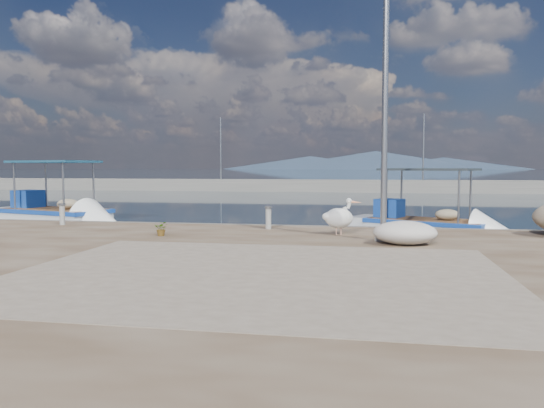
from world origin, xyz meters
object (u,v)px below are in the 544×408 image
Objects in this scene: boat_left at (54,218)px; lamp_post at (385,115)px; pelican at (339,217)px; bollard_near at (268,217)px; boat_right at (426,229)px.

boat_left is 0.99× the size of lamp_post.
lamp_post is (13.82, -6.51, 3.55)m from boat_left.
pelican is 1.54× the size of bollard_near.
bollard_near is at bearing 146.38° from pelican.
pelican is 3.24m from lamp_post.
boat_right reaches higher than pelican.
pelican is 0.16× the size of lamp_post.
lamp_post reaches higher than pelican.
pelican is at bearing 138.11° from lamp_post.
boat_left is at bearing -159.24° from boat_right.
boat_left is 11.24m from bollard_near.
boat_right is 5.27m from pelican.
boat_right is 0.87× the size of lamp_post.
lamp_post is at bearing -51.52° from pelican.
boat_left is 15.51m from boat_right.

